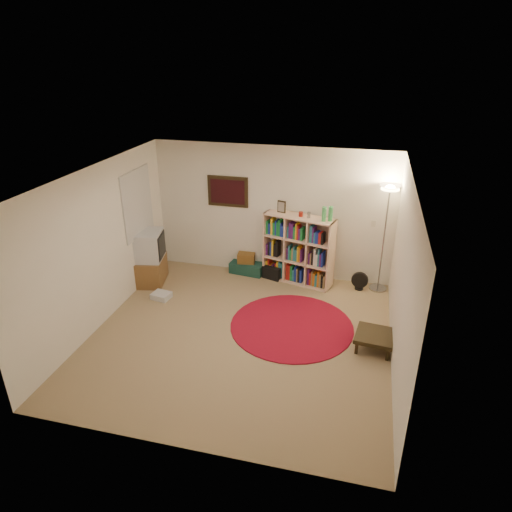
# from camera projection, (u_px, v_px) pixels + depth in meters

# --- Properties ---
(room) EXTENTS (4.54, 4.54, 2.54)m
(room) POSITION_uv_depth(u_px,v_px,m) (236.00, 260.00, 6.58)
(room) COLOR #987E59
(room) RESTS_ON ground
(bookshelf) EXTENTS (1.36, 0.70, 1.57)m
(bookshelf) POSITION_uv_depth(u_px,v_px,m) (298.00, 250.00, 8.45)
(bookshelf) COLOR beige
(bookshelf) RESTS_ON ground
(floor_lamp) EXTENTS (0.49, 0.49, 1.97)m
(floor_lamp) POSITION_uv_depth(u_px,v_px,m) (388.00, 204.00, 7.73)
(floor_lamp) COLOR #9B9A9E
(floor_lamp) RESTS_ON ground
(floor_fan) EXTENTS (0.30, 0.17, 0.35)m
(floor_fan) POSITION_uv_depth(u_px,v_px,m) (360.00, 281.00, 8.33)
(floor_fan) COLOR black
(floor_fan) RESTS_ON ground
(tv_stand) EXTENTS (0.62, 0.78, 1.02)m
(tv_stand) POSITION_uv_depth(u_px,v_px,m) (150.00, 258.00, 8.47)
(tv_stand) COLOR brown
(tv_stand) RESTS_ON ground
(dvd_box) EXTENTS (0.35, 0.31, 0.10)m
(dvd_box) POSITION_uv_depth(u_px,v_px,m) (161.00, 296.00, 8.08)
(dvd_box) COLOR silver
(dvd_box) RESTS_ON ground
(suitcase) EXTENTS (0.70, 0.50, 0.21)m
(suitcase) POSITION_uv_depth(u_px,v_px,m) (248.00, 267.00, 9.02)
(suitcase) COLOR #163C34
(suitcase) RESTS_ON ground
(wicker_basket) EXTENTS (0.36, 0.27, 0.19)m
(wicker_basket) POSITION_uv_depth(u_px,v_px,m) (246.00, 258.00, 8.92)
(wicker_basket) COLOR brown
(wicker_basket) RESTS_ON suitcase
(duffel_bag) EXTENTS (0.43, 0.40, 0.25)m
(duffel_bag) POSITION_uv_depth(u_px,v_px,m) (274.00, 271.00, 8.80)
(duffel_bag) COLOR black
(duffel_bag) RESTS_ON ground
(paper_towel) EXTENTS (0.14, 0.14, 0.24)m
(paper_towel) POSITION_uv_depth(u_px,v_px,m) (270.00, 268.00, 8.94)
(paper_towel) COLOR white
(paper_towel) RESTS_ON ground
(red_rug) EXTENTS (1.96, 1.96, 0.02)m
(red_rug) POSITION_uv_depth(u_px,v_px,m) (292.00, 326.00, 7.29)
(red_rug) COLOR maroon
(red_rug) RESTS_ON ground
(side_table) EXTENTS (0.61, 0.61, 0.25)m
(side_table) POSITION_uv_depth(u_px,v_px,m) (375.00, 336.00, 6.67)
(side_table) COLOR black
(side_table) RESTS_ON ground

